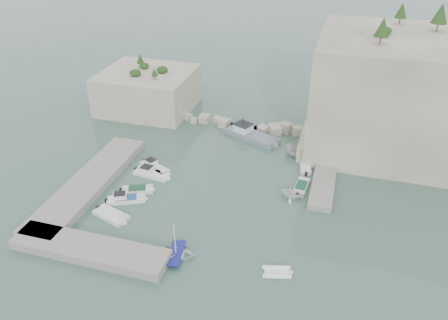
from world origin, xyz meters
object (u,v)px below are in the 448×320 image
(motorboat_e, at_px, (111,217))
(tender_east_a, at_px, (291,197))
(motorboat_a, at_px, (155,169))
(tender_east_d, at_px, (298,158))
(inflatable_dinghy, at_px, (277,273))
(work_boat, at_px, (252,138))
(motorboat_c, at_px, (138,192))
(rowboat, at_px, (176,256))
(motorboat_d, at_px, (127,201))
(tender_east_b, at_px, (301,188))
(tender_east_c, at_px, (305,168))
(motorboat_b, at_px, (152,176))

(motorboat_e, xyz_separation_m, tender_east_a, (20.58, 10.33, 0.00))
(motorboat_a, bearing_deg, tender_east_d, 50.45)
(inflatable_dinghy, relative_size, work_boat, 0.33)
(motorboat_c, height_order, rowboat, rowboat)
(motorboat_d, distance_m, inflatable_dinghy, 22.10)
(tender_east_b, relative_size, tender_east_d, 0.96)
(motorboat_d, xyz_separation_m, rowboat, (9.91, -7.65, 0.00))
(tender_east_d, bearing_deg, tender_east_c, -131.01)
(motorboat_a, distance_m, rowboat, 18.52)
(rowboat, bearing_deg, motorboat_c, 33.82)
(motorboat_b, distance_m, tender_east_d, 21.97)
(motorboat_e, bearing_deg, work_boat, 82.42)
(tender_east_b, bearing_deg, motorboat_a, 98.35)
(tender_east_a, bearing_deg, motorboat_d, 113.58)
(motorboat_c, distance_m, rowboat, 13.79)
(motorboat_a, height_order, tender_east_b, motorboat_a)
(motorboat_e, relative_size, tender_east_a, 1.48)
(motorboat_b, distance_m, work_boat, 18.47)
(tender_east_a, bearing_deg, motorboat_c, 107.67)
(motorboat_c, height_order, motorboat_e, same)
(motorboat_a, relative_size, tender_east_c, 1.18)
(motorboat_a, relative_size, motorboat_b, 0.96)
(tender_east_a, bearing_deg, tender_east_c, -1.59)
(motorboat_c, bearing_deg, motorboat_b, 64.58)
(rowboat, distance_m, tender_east_d, 26.74)
(motorboat_d, distance_m, rowboat, 12.52)
(inflatable_dinghy, relative_size, tender_east_b, 0.71)
(rowboat, height_order, tender_east_c, rowboat)
(tender_east_c, bearing_deg, tender_east_a, 163.10)
(motorboat_b, height_order, rowboat, motorboat_b)
(motorboat_c, distance_m, tender_east_a, 20.37)
(motorboat_b, distance_m, tender_east_a, 19.63)
(inflatable_dinghy, bearing_deg, motorboat_a, 129.65)
(rowboat, height_order, tender_east_b, rowboat)
(inflatable_dinghy, bearing_deg, motorboat_e, 156.54)
(rowboat, distance_m, tender_east_c, 24.93)
(motorboat_b, relative_size, motorboat_e, 1.13)
(motorboat_c, distance_m, inflatable_dinghy, 22.58)
(motorboat_e, relative_size, work_boat, 0.50)
(motorboat_d, relative_size, motorboat_e, 1.07)
(motorboat_b, bearing_deg, tender_east_d, 35.65)
(inflatable_dinghy, bearing_deg, work_boat, 94.12)
(motorboat_d, xyz_separation_m, motorboat_e, (-0.28, -3.49, 0.00))
(motorboat_d, xyz_separation_m, inflatable_dinghy, (20.95, -7.06, 0.00))
(inflatable_dinghy, bearing_deg, tender_east_b, 74.73)
(motorboat_d, distance_m, tender_east_b, 23.23)
(motorboat_e, bearing_deg, inflatable_dinghy, 8.71)
(motorboat_c, distance_m, tender_east_c, 24.10)
(motorboat_d, height_order, work_boat, work_boat)
(motorboat_d, height_order, motorboat_e, motorboat_d)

